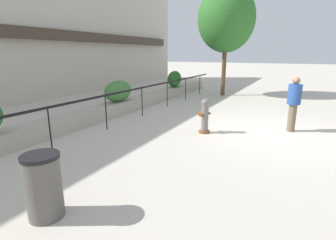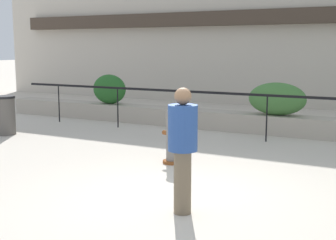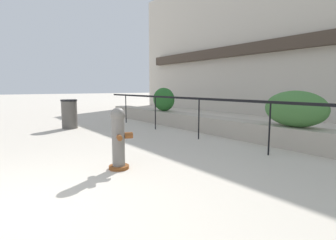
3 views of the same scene
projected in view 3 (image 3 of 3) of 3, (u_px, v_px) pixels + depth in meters
planter_wall_low at (296, 138)px, 6.16m from camera, size 18.00×0.70×0.50m
fence_railing_segment at (270, 107)px, 5.41m from camera, size 15.00×0.05×1.15m
hedge_bush_0 at (164, 99)px, 10.32m from camera, size 1.15×0.61×0.92m
hedge_bush_1 at (295, 109)px, 6.12m from camera, size 1.51×0.70×0.85m
fire_hydrant at (119, 138)px, 4.54m from camera, size 0.48×0.48×1.08m
trash_bin at (69, 114)px, 9.12m from camera, size 0.55×0.55×1.01m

